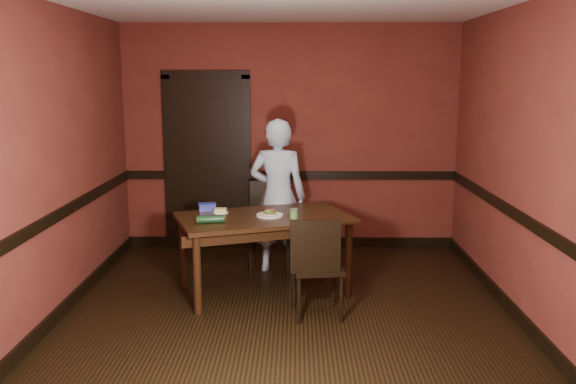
{
  "coord_description": "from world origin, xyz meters",
  "views": [
    {
      "loc": [
        0.08,
        -5.07,
        2.08
      ],
      "look_at": [
        0.0,
        0.35,
        1.05
      ],
      "focal_mm": 38.0,
      "sensor_mm": 36.0,
      "label": 1
    }
  ],
  "objects_px": {
    "person": "(278,196)",
    "cheese_saucer": "(221,211)",
    "sauce_jar": "(294,213)",
    "dining_table": "(264,253)",
    "food_tub": "(207,207)",
    "chair_near": "(317,266)",
    "sandwich_plate": "(270,214)",
    "chair_far": "(270,229)"
  },
  "relations": [
    {
      "from": "dining_table",
      "to": "chair_far",
      "type": "bearing_deg",
      "value": 66.88
    },
    {
      "from": "dining_table",
      "to": "person",
      "type": "bearing_deg",
      "value": 60.4
    },
    {
      "from": "sauce_jar",
      "to": "food_tub",
      "type": "height_order",
      "value": "sauce_jar"
    },
    {
      "from": "dining_table",
      "to": "chair_near",
      "type": "xyz_separation_m",
      "value": [
        0.5,
        -0.62,
        0.08
      ]
    },
    {
      "from": "sauce_jar",
      "to": "dining_table",
      "type": "bearing_deg",
      "value": 158.45
    },
    {
      "from": "chair_near",
      "to": "chair_far",
      "type": "bearing_deg",
      "value": -75.28
    },
    {
      "from": "dining_table",
      "to": "sandwich_plate",
      "type": "relative_size",
      "value": 6.3
    },
    {
      "from": "sandwich_plate",
      "to": "food_tub",
      "type": "bearing_deg",
      "value": 159.27
    },
    {
      "from": "person",
      "to": "dining_table",
      "type": "bearing_deg",
      "value": 87.03
    },
    {
      "from": "chair_far",
      "to": "dining_table",
      "type": "bearing_deg",
      "value": -93.27
    },
    {
      "from": "chair_far",
      "to": "chair_near",
      "type": "distance_m",
      "value": 1.26
    },
    {
      "from": "dining_table",
      "to": "cheese_saucer",
      "type": "relative_size",
      "value": 10.68
    },
    {
      "from": "chair_far",
      "to": "food_tub",
      "type": "relative_size",
      "value": 4.97
    },
    {
      "from": "sauce_jar",
      "to": "chair_near",
      "type": "bearing_deg",
      "value": -67.55
    },
    {
      "from": "chair_far",
      "to": "cheese_saucer",
      "type": "relative_size",
      "value": 6.37
    },
    {
      "from": "chair_far",
      "to": "chair_near",
      "type": "xyz_separation_m",
      "value": [
        0.46,
        -1.17,
        -0.03
      ]
    },
    {
      "from": "person",
      "to": "cheese_saucer",
      "type": "bearing_deg",
      "value": 52.1
    },
    {
      "from": "dining_table",
      "to": "chair_far",
      "type": "height_order",
      "value": "chair_far"
    },
    {
      "from": "person",
      "to": "sauce_jar",
      "type": "xyz_separation_m",
      "value": [
        0.18,
        -0.77,
        -0.02
      ]
    },
    {
      "from": "chair_far",
      "to": "sauce_jar",
      "type": "xyz_separation_m",
      "value": [
        0.26,
        -0.67,
        0.32
      ]
    },
    {
      "from": "chair_near",
      "to": "cheese_saucer",
      "type": "distance_m",
      "value": 1.22
    },
    {
      "from": "food_tub",
      "to": "chair_near",
      "type": "bearing_deg",
      "value": -52.09
    },
    {
      "from": "dining_table",
      "to": "chair_near",
      "type": "bearing_deg",
      "value": -70.96
    },
    {
      "from": "person",
      "to": "cheese_saucer",
      "type": "xyz_separation_m",
      "value": [
        -0.54,
        -0.55,
        -0.05
      ]
    },
    {
      "from": "dining_table",
      "to": "food_tub",
      "type": "bearing_deg",
      "value": 139.29
    },
    {
      "from": "dining_table",
      "to": "sauce_jar",
      "type": "relative_size",
      "value": 17.35
    },
    {
      "from": "dining_table",
      "to": "food_tub",
      "type": "xyz_separation_m",
      "value": [
        -0.58,
        0.22,
        0.42
      ]
    },
    {
      "from": "dining_table",
      "to": "person",
      "type": "relative_size",
      "value": 0.98
    },
    {
      "from": "chair_far",
      "to": "person",
      "type": "xyz_separation_m",
      "value": [
        0.08,
        0.1,
        0.34
      ]
    },
    {
      "from": "chair_near",
      "to": "sandwich_plate",
      "type": "height_order",
      "value": "chair_near"
    },
    {
      "from": "dining_table",
      "to": "person",
      "type": "xyz_separation_m",
      "value": [
        0.11,
        0.66,
        0.45
      ]
    },
    {
      "from": "person",
      "to": "sauce_jar",
      "type": "bearing_deg",
      "value": 109.7
    },
    {
      "from": "chair_near",
      "to": "food_tub",
      "type": "height_order",
      "value": "chair_near"
    },
    {
      "from": "chair_far",
      "to": "chair_near",
      "type": "bearing_deg",
      "value": -68.34
    },
    {
      "from": "chair_near",
      "to": "sandwich_plate",
      "type": "relative_size",
      "value": 3.54
    },
    {
      "from": "chair_far",
      "to": "sandwich_plate",
      "type": "bearing_deg",
      "value": -87.43
    },
    {
      "from": "cheese_saucer",
      "to": "sauce_jar",
      "type": "bearing_deg",
      "value": -16.99
    },
    {
      "from": "person",
      "to": "sandwich_plate",
      "type": "xyz_separation_m",
      "value": [
        -0.06,
        -0.68,
        -0.05
      ]
    },
    {
      "from": "sauce_jar",
      "to": "food_tub",
      "type": "bearing_deg",
      "value": 158.88
    },
    {
      "from": "dining_table",
      "to": "chair_near",
      "type": "distance_m",
      "value": 0.8
    },
    {
      "from": "person",
      "to": "cheese_saucer",
      "type": "distance_m",
      "value": 0.78
    },
    {
      "from": "cheese_saucer",
      "to": "chair_near",
      "type": "bearing_deg",
      "value": -37.91
    }
  ]
}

